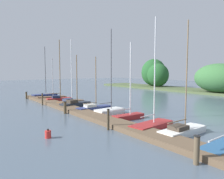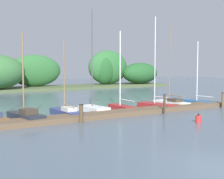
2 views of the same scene
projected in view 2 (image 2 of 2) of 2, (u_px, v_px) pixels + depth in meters
dock_pier at (76, 117)px, 20.99m from camera, size 30.61×1.80×0.35m
far_shore at (13, 73)px, 47.22m from camera, size 63.49×9.18×7.07m
sailboat_4 at (25, 115)px, 20.55m from camera, size 1.71×3.93×6.02m
sailboat_5 at (66, 111)px, 22.74m from camera, size 1.16×4.11×5.70m
sailboat_6 at (93, 108)px, 24.31m from camera, size 1.48×3.12×8.18m
sailboat_7 at (121, 106)px, 25.82m from camera, size 0.99×3.48×6.66m
sailboat_8 at (155, 105)px, 27.10m from camera, size 1.71×4.04×8.06m
sailboat_9 at (170, 102)px, 28.72m from camera, size 1.27×4.05×7.50m
sailboat_10 at (198, 101)px, 29.84m from camera, size 1.30×3.76×6.15m
mooring_piling_2 at (81, 113)px, 19.84m from camera, size 0.31×0.31×1.22m
mooring_piling_3 at (164, 104)px, 23.76m from camera, size 0.20×0.20×1.53m
mooring_piling_4 at (223, 100)px, 27.44m from camera, size 0.30×0.30×1.34m
channel_buoy_0 at (198, 119)px, 19.91m from camera, size 0.38×0.38×0.61m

